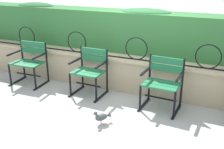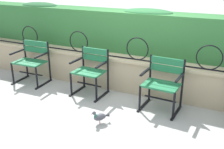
{
  "view_description": "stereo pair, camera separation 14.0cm",
  "coord_description": "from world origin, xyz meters",
  "px_view_note": "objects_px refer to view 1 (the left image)",
  "views": [
    {
      "loc": [
        1.66,
        -3.71,
        2.15
      ],
      "look_at": [
        0.0,
        0.11,
        0.55
      ],
      "focal_mm": 43.37,
      "sensor_mm": 36.0,
      "label": 1
    },
    {
      "loc": [
        1.78,
        -3.65,
        2.15
      ],
      "look_at": [
        0.0,
        0.11,
        0.55
      ],
      "focal_mm": 43.37,
      "sensor_mm": 36.0,
      "label": 2
    }
  ],
  "objects_px": {
    "park_chair_leftmost": "(29,61)",
    "pigeon_near_chairs": "(101,117)",
    "park_chair_centre_left": "(90,70)",
    "park_chair_centre_right": "(163,82)"
  },
  "relations": [
    {
      "from": "pigeon_near_chairs",
      "to": "park_chair_leftmost",
      "type": "bearing_deg",
      "value": 156.34
    },
    {
      "from": "park_chair_leftmost",
      "to": "park_chair_centre_left",
      "type": "bearing_deg",
      "value": 0.88
    },
    {
      "from": "park_chair_centre_right",
      "to": "park_chair_centre_left",
      "type": "bearing_deg",
      "value": 178.82
    },
    {
      "from": "park_chair_leftmost",
      "to": "park_chair_centre_left",
      "type": "relative_size",
      "value": 1.0
    },
    {
      "from": "park_chair_centre_right",
      "to": "park_chair_leftmost",
      "type": "bearing_deg",
      "value": 179.85
    },
    {
      "from": "park_chair_leftmost",
      "to": "pigeon_near_chairs",
      "type": "distance_m",
      "value": 2.22
    },
    {
      "from": "park_chair_centre_left",
      "to": "park_chair_centre_right",
      "type": "bearing_deg",
      "value": -1.18
    },
    {
      "from": "park_chair_leftmost",
      "to": "pigeon_near_chairs",
      "type": "bearing_deg",
      "value": -23.66
    },
    {
      "from": "park_chair_centre_right",
      "to": "pigeon_near_chairs",
      "type": "bearing_deg",
      "value": -128.52
    },
    {
      "from": "park_chair_leftmost",
      "to": "park_chair_centre_right",
      "type": "relative_size",
      "value": 0.99
    }
  ]
}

